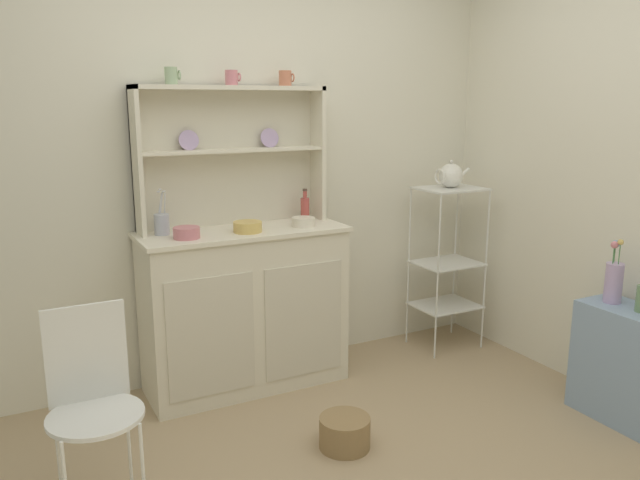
% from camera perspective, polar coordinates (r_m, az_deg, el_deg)
% --- Properties ---
extents(wall_back, '(3.84, 0.05, 2.50)m').
position_cam_1_polar(wall_back, '(3.70, -6.59, 6.88)').
color(wall_back, silver).
rests_on(wall_back, ground).
extents(hutch_cabinet, '(1.15, 0.45, 0.92)m').
position_cam_1_polar(hutch_cabinet, '(3.58, -6.85, -6.09)').
color(hutch_cabinet, silver).
rests_on(hutch_cabinet, ground).
extents(hutch_shelf_unit, '(1.07, 0.18, 0.77)m').
position_cam_1_polar(hutch_shelf_unit, '(3.56, -8.20, 8.50)').
color(hutch_shelf_unit, beige).
rests_on(hutch_shelf_unit, hutch_cabinet).
extents(bakers_rack, '(0.41, 0.33, 1.07)m').
position_cam_1_polar(bakers_rack, '(4.17, 11.55, -1.04)').
color(bakers_rack, silver).
rests_on(bakers_rack, ground).
extents(side_shelf_blue, '(0.28, 0.48, 0.59)m').
position_cam_1_polar(side_shelf_blue, '(3.61, 26.14, -10.14)').
color(side_shelf_blue, '#849EBC').
rests_on(side_shelf_blue, ground).
extents(wire_chair, '(0.36, 0.36, 0.85)m').
position_cam_1_polar(wire_chair, '(2.61, -20.08, -13.02)').
color(wire_chair, white).
rests_on(wire_chair, ground).
extents(floor_basket, '(0.24, 0.24, 0.15)m').
position_cam_1_polar(floor_basket, '(3.10, 2.27, -17.13)').
color(floor_basket, '#93754C').
rests_on(floor_basket, ground).
extents(cup_sage_0, '(0.08, 0.07, 0.09)m').
position_cam_1_polar(cup_sage_0, '(3.42, -13.40, 14.37)').
color(cup_sage_0, '#9EB78E').
rests_on(cup_sage_0, hutch_shelf_unit).
extents(cup_rose_1, '(0.08, 0.07, 0.08)m').
position_cam_1_polar(cup_rose_1, '(3.52, -8.05, 14.45)').
color(cup_rose_1, '#D17A84').
rests_on(cup_rose_1, hutch_shelf_unit).
extents(cup_terracotta_2, '(0.09, 0.07, 0.09)m').
position_cam_1_polar(cup_terracotta_2, '(3.64, -3.17, 14.52)').
color(cup_terracotta_2, '#C67556').
rests_on(cup_terracotta_2, hutch_shelf_unit).
extents(bowl_mixing_large, '(0.14, 0.14, 0.06)m').
position_cam_1_polar(bowl_mixing_large, '(3.29, -12.07, 0.66)').
color(bowl_mixing_large, '#D17A84').
rests_on(bowl_mixing_large, hutch_cabinet).
extents(bowl_floral_medium, '(0.15, 0.15, 0.06)m').
position_cam_1_polar(bowl_floral_medium, '(3.39, -6.62, 1.20)').
color(bowl_floral_medium, '#DBB760').
rests_on(bowl_floral_medium, hutch_cabinet).
extents(bowl_cream_small, '(0.13, 0.13, 0.05)m').
position_cam_1_polar(bowl_cream_small, '(3.53, -1.52, 1.66)').
color(bowl_cream_small, silver).
rests_on(bowl_cream_small, hutch_cabinet).
extents(jam_bottle, '(0.05, 0.05, 0.19)m').
position_cam_1_polar(jam_bottle, '(3.70, -1.38, 2.94)').
color(jam_bottle, '#B74C47').
rests_on(jam_bottle, hutch_cabinet).
extents(utensil_jar, '(0.08, 0.08, 0.24)m').
position_cam_1_polar(utensil_jar, '(3.41, -14.24, 1.47)').
color(utensil_jar, '#B2B7C6').
rests_on(utensil_jar, hutch_cabinet).
extents(porcelain_teapot, '(0.25, 0.15, 0.18)m').
position_cam_1_polar(porcelain_teapot, '(4.08, 11.84, 5.77)').
color(porcelain_teapot, white).
rests_on(porcelain_teapot, bakers_rack).
extents(flower_vase, '(0.09, 0.09, 0.34)m').
position_cam_1_polar(flower_vase, '(3.55, 25.23, -3.31)').
color(flower_vase, '#B79ECC').
rests_on(flower_vase, side_shelf_blue).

